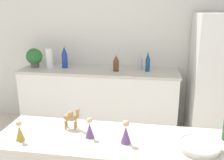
# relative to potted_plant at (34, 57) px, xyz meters

# --- Properties ---
(wall_back) EXTENTS (8.00, 0.06, 2.55)m
(wall_back) POSITION_rel_potted_plant_xyz_m (1.32, 0.33, 0.21)
(wall_back) COLOR silver
(wall_back) RESTS_ON ground_plane
(back_counter) EXTENTS (2.23, 0.63, 0.92)m
(back_counter) POSITION_rel_potted_plant_xyz_m (0.95, 0.00, -0.61)
(back_counter) COLOR white
(back_counter) RESTS_ON ground_plane
(potted_plant) EXTENTS (0.23, 0.23, 0.28)m
(potted_plant) POSITION_rel_potted_plant_xyz_m (0.00, 0.00, 0.00)
(potted_plant) COLOR #595451
(potted_plant) RESTS_ON back_counter
(paper_towel_roll) EXTENTS (0.10, 0.10, 0.28)m
(paper_towel_roll) POSITION_rel_potted_plant_xyz_m (0.24, -0.01, -0.01)
(paper_towel_roll) COLOR white
(paper_towel_roll) RESTS_ON back_counter
(back_bottle_0) EXTENTS (0.06, 0.06, 0.27)m
(back_bottle_0) POSITION_rel_potted_plant_xyz_m (1.64, 0.00, -0.02)
(back_bottle_0) COLOR navy
(back_bottle_0) RESTS_ON back_counter
(back_bottle_1) EXTENTS (0.06, 0.06, 0.23)m
(back_bottle_1) POSITION_rel_potted_plant_xyz_m (1.53, 0.09, -0.04)
(back_bottle_1) COLOR #B2B7BC
(back_bottle_1) RESTS_ON back_counter
(back_bottle_2) EXTENTS (0.08, 0.08, 0.32)m
(back_bottle_2) POSITION_rel_potted_plant_xyz_m (0.45, 0.03, 0.00)
(back_bottle_2) COLOR navy
(back_bottle_2) RESTS_ON back_counter
(back_bottle_3) EXTENTS (0.08, 0.08, 0.23)m
(back_bottle_3) POSITION_rel_potted_plant_xyz_m (1.21, -0.05, -0.04)
(back_bottle_3) COLOR brown
(back_bottle_3) RESTS_ON back_counter
(fruit_bowl) EXTENTS (0.26, 0.26, 0.05)m
(fruit_bowl) POSITION_rel_potted_plant_xyz_m (1.99, -1.94, -0.12)
(fruit_bowl) COLOR white
(fruit_bowl) RESTS_ON bar_counter
(camel_figurine) EXTENTS (0.12, 0.06, 0.15)m
(camel_figurine) POSITION_rel_potted_plant_xyz_m (1.14, -1.80, -0.06)
(camel_figurine) COLOR #A87F4C
(camel_figurine) RESTS_ON bar_counter
(wise_man_figurine_blue) EXTENTS (0.07, 0.07, 0.16)m
(wise_man_figurine_blue) POSITION_rel_potted_plant_xyz_m (1.54, -1.93, -0.08)
(wise_man_figurine_blue) COLOR #6B4784
(wise_man_figurine_blue) RESTS_ON bar_counter
(wise_man_figurine_crimson) EXTENTS (0.06, 0.06, 0.14)m
(wise_man_figurine_crimson) POSITION_rel_potted_plant_xyz_m (1.30, -1.90, -0.09)
(wise_man_figurine_crimson) COLOR #6B4784
(wise_man_figurine_crimson) RESTS_ON bar_counter
(wise_man_figurine_purple) EXTENTS (0.06, 0.06, 0.14)m
(wise_man_figurine_purple) POSITION_rel_potted_plant_xyz_m (0.86, -2.01, -0.09)
(wise_man_figurine_purple) COLOR #B28933
(wise_man_figurine_purple) RESTS_ON bar_counter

